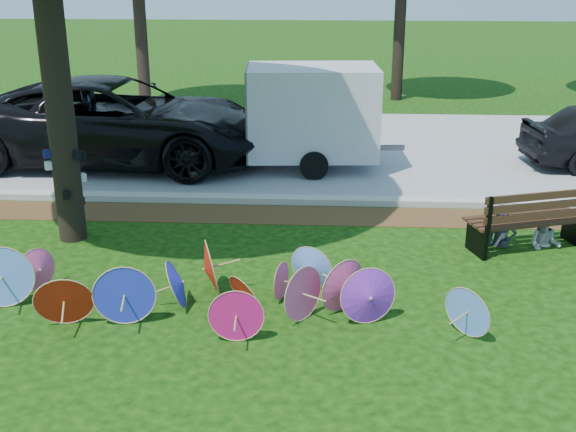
# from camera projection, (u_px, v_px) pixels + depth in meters

# --- Properties ---
(ground) EXTENTS (90.00, 90.00, 0.00)m
(ground) POSITION_uv_depth(u_px,v_px,m) (238.00, 340.00, 8.81)
(ground) COLOR black
(ground) RESTS_ON ground
(mulch_strip) EXTENTS (90.00, 1.00, 0.01)m
(mulch_strip) POSITION_uv_depth(u_px,v_px,m) (268.00, 215.00, 13.03)
(mulch_strip) COLOR #472D16
(mulch_strip) RESTS_ON ground
(curb) EXTENTS (90.00, 0.30, 0.12)m
(curb) POSITION_uv_depth(u_px,v_px,m) (271.00, 199.00, 13.67)
(curb) COLOR #B7B5AD
(curb) RESTS_ON ground
(street) EXTENTS (90.00, 8.00, 0.01)m
(street) POSITION_uv_depth(u_px,v_px,m) (284.00, 147.00, 17.58)
(street) COLOR gray
(street) RESTS_ON ground
(parasol_pile) EXTENTS (6.79, 1.75, 0.86)m
(parasol_pile) POSITION_uv_depth(u_px,v_px,m) (210.00, 287.00, 9.37)
(parasol_pile) COLOR purple
(parasol_pile) RESTS_ON ground
(black_van) EXTENTS (6.94, 3.50, 1.88)m
(black_van) POSITION_uv_depth(u_px,v_px,m) (117.00, 122.00, 15.97)
(black_van) COLOR black
(black_van) RESTS_ON ground
(cargo_trailer) EXTENTS (2.84, 1.91, 2.51)m
(cargo_trailer) POSITION_uv_depth(u_px,v_px,m) (313.00, 111.00, 15.47)
(cargo_trailer) COLOR silver
(cargo_trailer) RESTS_ON ground
(park_bench) EXTENTS (2.09, 1.30, 1.02)m
(park_bench) POSITION_uv_depth(u_px,v_px,m) (526.00, 217.00, 11.42)
(park_bench) COLOR black
(park_bench) RESTS_ON ground
(person_left) EXTENTS (0.51, 0.36, 1.32)m
(person_left) POSITION_uv_depth(u_px,v_px,m) (504.00, 207.00, 11.44)
(person_left) COLOR #323944
(person_left) RESTS_ON ground
(person_right) EXTENTS (0.62, 0.56, 1.04)m
(person_right) POSITION_uv_depth(u_px,v_px,m) (548.00, 216.00, 11.45)
(person_right) COLOR silver
(person_right) RESTS_ON ground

